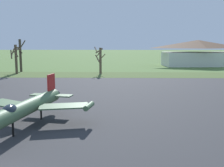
# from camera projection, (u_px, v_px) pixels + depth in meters

# --- Properties ---
(asphalt_apron) EXTENTS (70.25, 56.49, 0.05)m
(asphalt_apron) POSITION_uv_depth(u_px,v_px,m) (61.00, 109.00, 31.37)
(asphalt_apron) COLOR #333335
(asphalt_apron) RESTS_ON ground
(grass_verge_strip) EXTENTS (130.25, 12.00, 0.06)m
(grass_verge_strip) POSITION_uv_depth(u_px,v_px,m) (90.00, 75.00, 65.24)
(grass_verge_strip) COLOR #455929
(grass_verge_strip) RESTS_ON ground
(jet_fighter_front_left) EXTENTS (10.96, 14.11, 4.27)m
(jet_fighter_front_left) POSITION_uv_depth(u_px,v_px,m) (26.00, 108.00, 23.84)
(jet_fighter_front_left) COLOR #4C6B47
(jet_fighter_front_left) RESTS_ON ground
(bare_tree_far_left) EXTENTS (2.95, 2.95, 8.57)m
(bare_tree_far_left) POSITION_uv_depth(u_px,v_px,m) (20.00, 55.00, 71.39)
(bare_tree_far_left) COLOR #42382D
(bare_tree_far_left) RESTS_ON ground
(bare_tree_left_of_center) EXTENTS (2.89, 2.65, 7.19)m
(bare_tree_left_of_center) POSITION_uv_depth(u_px,v_px,m) (16.00, 58.00, 66.30)
(bare_tree_left_of_center) COLOR brown
(bare_tree_left_of_center) RESTS_ON ground
(bare_tree_center) EXTENTS (2.80, 2.86, 6.68)m
(bare_tree_center) POSITION_uv_depth(u_px,v_px,m) (100.00, 59.00, 66.63)
(bare_tree_center) COLOR brown
(bare_tree_center) RESTS_ON ground
(visitor_building) EXTENTS (23.76, 12.85, 8.59)m
(visitor_building) POSITION_uv_depth(u_px,v_px,m) (197.00, 53.00, 90.43)
(visitor_building) COLOR silver
(visitor_building) RESTS_ON ground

